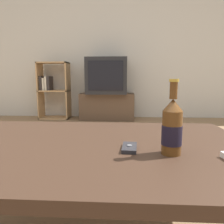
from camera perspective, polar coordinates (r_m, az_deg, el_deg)
name	(u,v)px	position (r m, az deg, el deg)	size (l,w,h in m)	color
back_wall	(117,42)	(3.93, 1.37, 17.81)	(8.00, 0.05, 2.60)	beige
coffee_table	(91,155)	(0.92, -5.41, -11.20)	(1.30, 0.85, 0.43)	#332116
tv_stand	(107,106)	(3.66, -1.25, 1.47)	(0.89, 0.38, 0.44)	#4C3828
television	(107,76)	(3.63, -1.29, 9.40)	(0.65, 0.60, 0.57)	black
bookshelf	(52,89)	(3.87, -15.34, 5.85)	(0.50, 0.30, 0.95)	tan
beer_bottle	(172,128)	(0.78, 15.40, -3.96)	(0.07, 0.07, 0.26)	#563314
cell_phone	(129,148)	(0.83, 4.59, -9.25)	(0.06, 0.11, 0.02)	#232328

